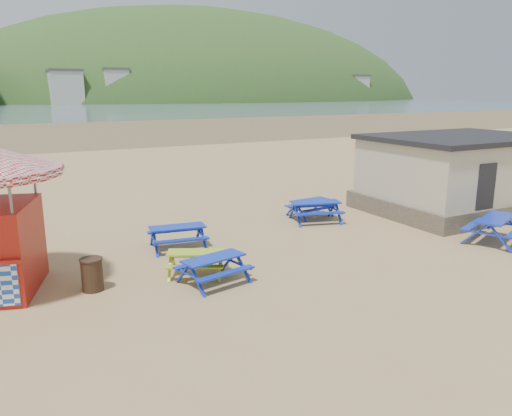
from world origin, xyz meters
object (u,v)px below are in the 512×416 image
picnic_table_blue_b (315,211)px  litter_bin (92,274)px  amenity_block (458,173)px  picnic_table_yellow (196,263)px  picnic_table_blue_a (178,237)px

picnic_table_blue_b → litter_bin: litter_bin is taller
picnic_table_blue_b → amenity_block: size_ratio=0.30×
picnic_table_yellow → litter_bin: bearing=-156.7°
picnic_table_blue_a → picnic_table_blue_b: picnic_table_blue_b is taller
picnic_table_blue_b → litter_bin: size_ratio=2.62×
picnic_table_blue_b → picnic_table_yellow: size_ratio=1.14×
amenity_block → picnic_table_blue_a: bearing=178.0°
picnic_table_blue_b → amenity_block: 6.61m
picnic_table_blue_a → picnic_table_yellow: 2.45m
picnic_table_yellow → litter_bin: (-2.74, 0.15, 0.10)m
picnic_table_blue_b → picnic_table_blue_a: bearing=-156.5°
litter_bin → amenity_block: bearing=6.9°
picnic_table_blue_b → litter_bin: bearing=-145.0°
picnic_table_blue_a → picnic_table_yellow: bearing=-89.4°
amenity_block → picnic_table_yellow: bearing=-171.0°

